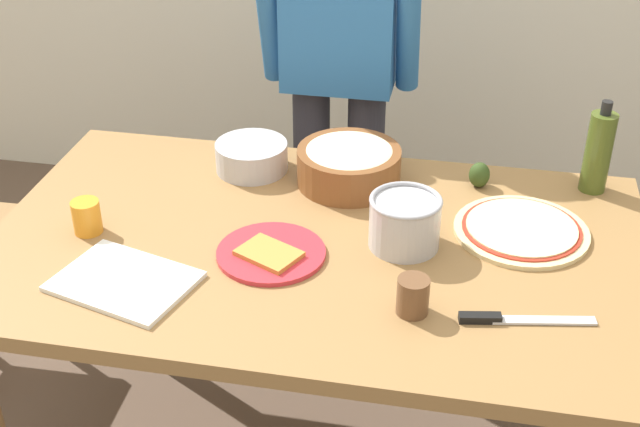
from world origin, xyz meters
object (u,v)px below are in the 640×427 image
Objects in this scene: person_cook at (339,58)px; plate_with_slice at (271,253)px; mixing_bowl_steel at (252,156)px; cup_orange at (87,217)px; pizza_raw_on_board at (521,230)px; cutting_board_white at (124,281)px; steel_pot at (405,222)px; dining_table at (316,272)px; chef_knife at (510,319)px; olive_oil_bottle at (598,152)px; cup_small_brown at (413,296)px; avocado at (479,175)px; popcorn_bowl at (349,163)px.

person_cook reaches higher than plate_with_slice.
person_cook is 0.48m from mixing_bowl_steel.
person_cook reaches higher than cup_orange.
cutting_board_white is at bearing -156.17° from pizza_raw_on_board.
dining_table is at bearing -172.71° from steel_pot.
cup_orange is 1.04m from chef_knife.
pizza_raw_on_board is 1.30× the size of olive_oil_bottle.
olive_oil_bottle is at bearing -25.65° from person_cook.
dining_table is 18.82× the size of cup_orange.
mixing_bowl_steel is at bearing 132.06° from cup_small_brown.
cup_orange is 1.03m from avocado.
olive_oil_bottle is 3.66× the size of avocado.
avocado is (0.77, 0.61, 0.03)m from cutting_board_white.
olive_oil_bottle reaches higher than cutting_board_white.
cutting_board_white is at bearing -147.05° from dining_table.
pizza_raw_on_board is at bearing 85.95° from chef_knife.
steel_pot is 0.26m from cup_small_brown.
olive_oil_bottle is (0.75, -0.36, -0.07)m from person_cook.
avocado is (-0.11, 0.22, 0.03)m from pizza_raw_on_board.
olive_oil_bottle reaches higher than cup_orange.
avocado reaches higher than plate_with_slice.
cup_small_brown is at bearing -79.75° from steel_pot.
dining_table is 0.37m from cup_small_brown.
mixing_bowl_steel is 0.90m from chef_knife.
chef_knife is at bearing -44.76° from steel_pot.
olive_oil_bottle is (0.77, 0.48, 0.11)m from plate_with_slice.
pizza_raw_on_board reaches higher than chef_knife.
cutting_board_white is (-0.30, -0.17, -0.00)m from plate_with_slice.
person_cook is 1.07m from cutting_board_white.
cutting_board_white is (-0.65, -0.02, -0.04)m from cup_small_brown.
pizza_raw_on_board is at bearing 21.26° from steel_pot.
plate_with_slice is at bearing -91.03° from person_cook.
plate_with_slice is 0.57m from chef_knife.
cup_orange is (-1.05, -0.20, 0.03)m from pizza_raw_on_board.
avocado is at bearing 78.36° from cup_small_brown.
cup_small_brown reaches higher than plate_with_slice.
popcorn_bowl is 0.70m from cutting_board_white.
pizza_raw_on_board is 1.66× the size of mixing_bowl_steel.
cutting_board_white is at bearing -150.05° from plate_with_slice.
pizza_raw_on_board is at bearing 23.83° from cutting_board_white.
mixing_bowl_steel is 0.50m from cup_orange.
cup_orange is (-0.48, -0.82, -0.14)m from person_cook.
steel_pot is (0.46, -0.30, 0.03)m from mixing_bowl_steel.
dining_table is 0.26m from steel_pot.
person_cook reaches higher than cup_small_brown.
olive_oil_bottle is 1.32m from cup_orange.
popcorn_bowl is at bearing 84.45° from dining_table.
avocado is at bearing -172.13° from olive_oil_bottle.
cup_small_brown is (0.50, -0.56, 0.00)m from mixing_bowl_steel.
popcorn_bowl is at bearing -5.05° from mixing_bowl_steel.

